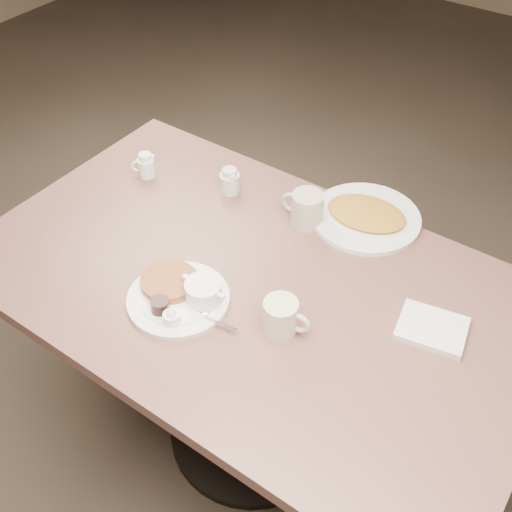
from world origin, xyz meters
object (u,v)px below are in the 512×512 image
Objects in this scene: diner_table at (252,322)px; creamer_right at (230,181)px; creamer_left at (146,166)px; main_plate at (182,294)px; coffee_mug_far at (306,209)px; hash_plate at (366,216)px; coffee_mug_near at (282,316)px.

creamer_right is at bearing 135.36° from diner_table.
main_plate is at bearing -38.46° from creamer_left.
creamer_right is (-0.27, -0.01, -0.01)m from coffee_mug_far.
hash_plate is (0.14, 0.11, -0.04)m from coffee_mug_far.
coffee_mug_near is 0.36× the size of hash_plate.
diner_table is 0.36m from coffee_mug_far.
coffee_mug_far reaches higher than coffee_mug_near.
creamer_left is 0.23× the size of hash_plate.
diner_table is 0.45m from hash_plate.
creamer_left is at bearing 141.54° from main_plate.
creamer_right reaches higher than main_plate.
creamer_left is 0.28m from creamer_right.
main_plate is 0.47m from creamer_right.
creamer_left is at bearing 160.98° from diner_table.
hash_plate is at bearing 17.08° from creamer_left.
coffee_mug_near is 0.96× the size of coffee_mug_far.
main_plate is at bearing -68.15° from creamer_right.
hash_plate is at bearing 93.14° from coffee_mug_near.
main_plate is (-0.10, -0.16, 0.19)m from diner_table.
coffee_mug_far is at bearing 10.11° from creamer_left.
hash_plate is (0.13, 0.39, 0.18)m from diner_table.
hash_plate reaches higher than diner_table.
hash_plate is (-0.03, 0.48, -0.03)m from coffee_mug_near.
coffee_mug_far is (-0.16, 0.37, 0.00)m from coffee_mug_near.
diner_table is at bearing -108.33° from hash_plate.
diner_table is 18.75× the size of creamer_left.
coffee_mug_far is 0.54m from creamer_left.
diner_table is 0.27m from main_plate.
creamer_right is at bearing 18.43° from creamer_left.
coffee_mug_near is at bearing -86.86° from hash_plate.
coffee_mug_near is 0.75m from creamer_left.
coffee_mug_near is 0.41m from coffee_mug_far.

